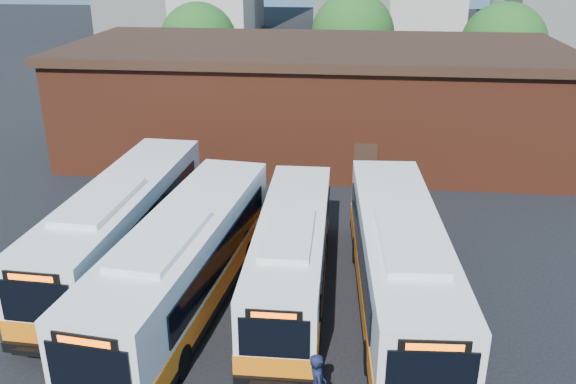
# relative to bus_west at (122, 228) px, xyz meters

# --- Properties ---
(ground) EXTENTS (220.00, 220.00, 0.00)m
(ground) POSITION_rel_bus_west_xyz_m (6.40, -4.73, -1.58)
(ground) COLOR black
(bus_west) EXTENTS (3.20, 12.88, 3.48)m
(bus_west) POSITION_rel_bus_west_xyz_m (0.00, 0.00, 0.00)
(bus_west) COLOR white
(bus_west) RESTS_ON ground
(bus_midwest) EXTENTS (4.01, 13.02, 3.50)m
(bus_midwest) POSITION_rel_bus_west_xyz_m (3.18, -2.74, 0.01)
(bus_midwest) COLOR white
(bus_midwest) RESTS_ON ground
(bus_mideast) EXTENTS (2.52, 11.38, 3.09)m
(bus_mideast) POSITION_rel_bus_west_xyz_m (6.72, -1.32, -0.18)
(bus_mideast) COLOR white
(bus_mideast) RESTS_ON ground
(bus_east) EXTENTS (3.40, 12.94, 3.49)m
(bus_east) POSITION_rel_bus_west_xyz_m (10.45, -2.02, 0.00)
(bus_east) COLOR white
(bus_east) RESTS_ON ground
(depot_building) EXTENTS (28.60, 12.60, 6.40)m
(depot_building) POSITION_rel_bus_west_xyz_m (6.40, 15.27, 1.68)
(depot_building) COLOR #612817
(depot_building) RESTS_ON ground
(tree_west) EXTENTS (6.00, 6.00, 7.65)m
(tree_west) POSITION_rel_bus_west_xyz_m (-3.60, 27.27, 3.06)
(tree_west) COLOR #382314
(tree_west) RESTS_ON ground
(tree_mid) EXTENTS (6.56, 6.56, 8.36)m
(tree_mid) POSITION_rel_bus_west_xyz_m (8.40, 29.27, 3.50)
(tree_mid) COLOR #382314
(tree_mid) RESTS_ON ground
(tree_east) EXTENTS (6.24, 6.24, 7.96)m
(tree_east) POSITION_rel_bus_west_xyz_m (19.40, 26.27, 3.25)
(tree_east) COLOR #382314
(tree_east) RESTS_ON ground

